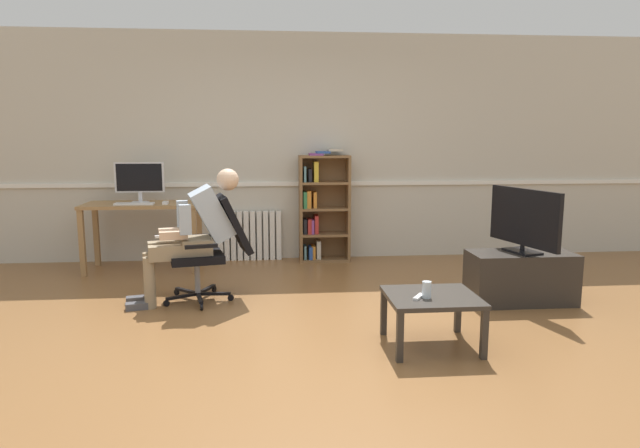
# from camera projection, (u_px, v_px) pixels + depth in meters

# --- Properties ---
(ground_plane) EXTENTS (18.00, 18.00, 0.00)m
(ground_plane) POSITION_uv_depth(u_px,v_px,m) (311.00, 330.00, 4.34)
(ground_plane) COLOR brown
(back_wall) EXTENTS (12.00, 0.13, 2.70)m
(back_wall) POSITION_uv_depth(u_px,v_px,m) (294.00, 148.00, 6.73)
(back_wall) COLOR beige
(back_wall) RESTS_ON ground_plane
(computer_desk) EXTENTS (1.26, 0.58, 0.76)m
(computer_desk) POSITION_uv_depth(u_px,v_px,m) (142.00, 213.00, 6.20)
(computer_desk) COLOR #9E7547
(computer_desk) RESTS_ON ground_plane
(imac_monitor) EXTENTS (0.54, 0.14, 0.45)m
(imac_monitor) POSITION_uv_depth(u_px,v_px,m) (139.00, 179.00, 6.21)
(imac_monitor) COLOR silver
(imac_monitor) RESTS_ON computer_desk
(keyboard) EXTENTS (0.42, 0.12, 0.02)m
(keyboard) POSITION_uv_depth(u_px,v_px,m) (134.00, 204.00, 6.03)
(keyboard) COLOR white
(keyboard) RESTS_ON computer_desk
(computer_mouse) EXTENTS (0.06, 0.10, 0.03)m
(computer_mouse) POSITION_uv_depth(u_px,v_px,m) (166.00, 203.00, 6.08)
(computer_mouse) COLOR white
(computer_mouse) RESTS_ON computer_desk
(bookshelf) EXTENTS (0.60, 0.29, 1.34)m
(bookshelf) POSITION_uv_depth(u_px,v_px,m) (321.00, 208.00, 6.66)
(bookshelf) COLOR brown
(bookshelf) RESTS_ON ground_plane
(radiator) EXTENTS (0.76, 0.08, 0.60)m
(radiator) POSITION_uv_depth(u_px,v_px,m) (250.00, 236.00, 6.74)
(radiator) COLOR white
(radiator) RESTS_ON ground_plane
(office_chair) EXTENTS (0.81, 0.64, 0.97)m
(office_chair) POSITION_uv_depth(u_px,v_px,m) (214.00, 244.00, 5.07)
(office_chair) COLOR black
(office_chair) RESTS_ON ground_plane
(person_seated) EXTENTS (1.04, 0.52, 1.20)m
(person_seated) POSITION_uv_depth(u_px,v_px,m) (193.00, 231.00, 5.00)
(person_seated) COLOR #937F60
(person_seated) RESTS_ON ground_plane
(tv_stand) EXTENTS (0.93, 0.43, 0.46)m
(tv_stand) POSITION_uv_depth(u_px,v_px,m) (521.00, 278.00, 5.02)
(tv_stand) COLOR #2D2823
(tv_stand) RESTS_ON ground_plane
(tv_screen) EXTENTS (0.28, 0.86, 0.57)m
(tv_screen) POSITION_uv_depth(u_px,v_px,m) (524.00, 219.00, 4.93)
(tv_screen) COLOR black
(tv_screen) RESTS_ON tv_stand
(coffee_table) EXTENTS (0.64, 0.59, 0.38)m
(coffee_table) POSITION_uv_depth(u_px,v_px,m) (432.00, 302.00, 3.96)
(coffee_table) COLOR #332D28
(coffee_table) RESTS_ON ground_plane
(drinking_glass) EXTENTS (0.06, 0.06, 0.12)m
(drinking_glass) POSITION_uv_depth(u_px,v_px,m) (427.00, 290.00, 3.87)
(drinking_glass) COLOR silver
(drinking_glass) RESTS_ON coffee_table
(spare_remote) EXTENTS (0.11, 0.14, 0.02)m
(spare_remote) POSITION_uv_depth(u_px,v_px,m) (419.00, 297.00, 3.87)
(spare_remote) COLOR white
(spare_remote) RESTS_ON coffee_table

